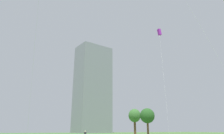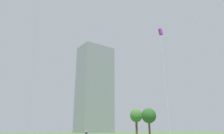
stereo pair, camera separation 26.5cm
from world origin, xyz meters
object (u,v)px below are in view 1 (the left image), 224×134
object	(u,v)px
park_tree_1	(147,116)
distant_highrise_0	(93,88)
kite_flying_1	(159,32)
park_tree_0	(135,116)

from	to	relation	value
park_tree_1	distant_highrise_0	size ratio (longest dim) A/B	0.12
kite_flying_1	distant_highrise_0	xyz separation A→B (m)	(20.20, 100.16, 7.35)
park_tree_0	distant_highrise_0	bearing A→B (deg)	78.83
kite_flying_1	park_tree_1	size ratio (longest dim) A/B	3.32
park_tree_1	park_tree_0	bearing A→B (deg)	81.07
park_tree_1	distant_highrise_0	xyz separation A→B (m)	(17.42, 89.87, 24.74)
kite_flying_1	park_tree_1	xyz separation A→B (m)	(2.78, 10.29, -17.39)
park_tree_0	distant_highrise_0	world-z (taller)	distant_highrise_0
park_tree_0	distant_highrise_0	size ratio (longest dim) A/B	0.13
park_tree_1	distant_highrise_0	world-z (taller)	distant_highrise_0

